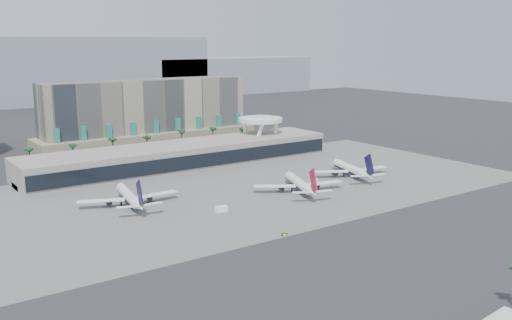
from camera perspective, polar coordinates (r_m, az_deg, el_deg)
ground at (r=217.90m, az=6.52°, el=-5.68°), size 900.00×900.00×0.00m
apron_pad at (r=259.79m, az=-1.57°, el=-2.74°), size 260.00×130.00×0.06m
mountain_ridge at (r=647.41m, az=-20.42°, el=7.91°), size 680.00×60.00×70.00m
hotel at (r=364.38m, az=-10.75°, el=3.94°), size 140.00×30.00×42.00m
terminal at (r=304.43m, az=-7.31°, el=0.58°), size 170.00×32.50×14.50m
saucer_structure at (r=336.25m, az=0.45°, el=3.79°), size 26.00×26.00×21.89m
palm_row at (r=337.71m, az=-9.09°, el=2.31°), size 157.80×2.80×13.10m
airliner_left at (r=236.20m, az=-12.54°, el=-3.58°), size 40.72×42.26×14.69m
airliner_centre at (r=251.89m, az=4.38°, el=-2.37°), size 39.08×40.32×14.65m
airliner_right at (r=283.33m, az=9.46°, el=-0.90°), size 40.12×41.55×14.79m
service_vehicle_a at (r=222.75m, az=-3.50°, el=-4.92°), size 4.90×2.64×2.32m
service_vehicle_b at (r=269.16m, az=5.76°, el=-2.06°), size 4.03×2.44×2.01m
taxiway_sign at (r=196.15m, az=2.88°, el=-7.46°), size 2.11×0.95×0.97m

